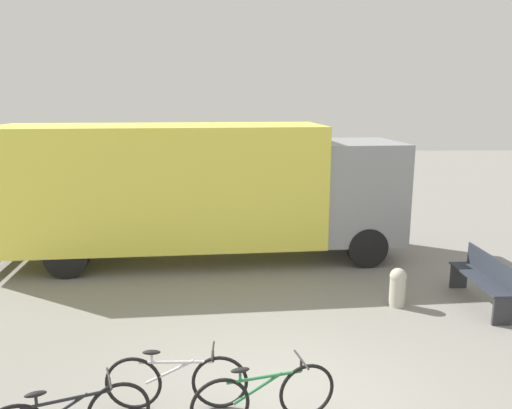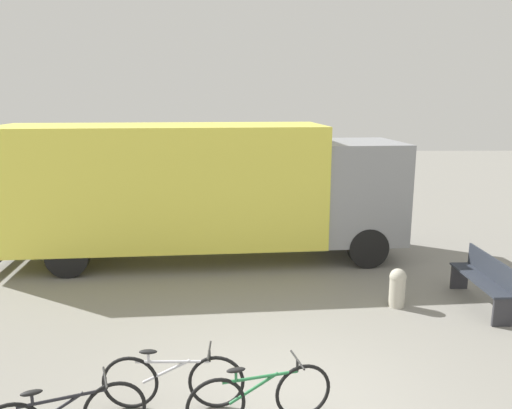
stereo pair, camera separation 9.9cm
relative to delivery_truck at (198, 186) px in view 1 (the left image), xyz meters
name	(u,v)px [view 1 (the left image)]	position (x,y,z in m)	size (l,w,h in m)	color
ground_plane	(283,408)	(1.54, -5.89, -1.74)	(60.00, 60.00, 0.00)	gray
delivery_truck	(198,186)	(0.00, 0.00, 0.00)	(9.33, 3.02, 3.14)	#EAE04C
park_bench	(484,278)	(5.44, -2.85, -1.21)	(0.43, 1.79, 0.93)	#282D38
bicycle_middle	(176,381)	(0.24, -5.87, -1.37)	(1.74, 0.44, 0.78)	black
bicycle_far	(264,397)	(1.29, -6.22, -1.37)	(1.69, 0.58, 0.78)	black
bollard_near_bench	(398,286)	(3.86, -2.85, -1.35)	(0.30, 0.30, 0.72)	#B2AD9E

